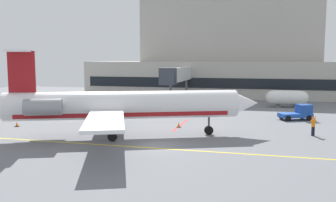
# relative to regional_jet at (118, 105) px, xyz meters

# --- Properties ---
(ground) EXTENTS (120.00, 120.00, 0.11)m
(ground) POSITION_rel_regional_jet_xyz_m (4.63, -2.68, -3.20)
(ground) COLOR slate
(terminal_building) EXTENTS (70.51, 16.21, 20.62)m
(terminal_building) POSITION_rel_regional_jet_xyz_m (9.60, 46.14, 4.67)
(terminal_building) COLOR #B7B2A8
(terminal_building) RESTS_ON ground
(jet_bridge_west) EXTENTS (2.40, 16.51, 6.33)m
(jet_bridge_west) POSITION_rel_regional_jet_xyz_m (-0.75, 28.37, 1.79)
(jet_bridge_west) COLOR silver
(jet_bridge_west) RESTS_ON ground
(regional_jet) EXTENTS (26.81, 22.19, 8.51)m
(regional_jet) POSITION_rel_regional_jet_xyz_m (0.00, 0.00, 0.00)
(regional_jet) COLOR white
(regional_jet) RESTS_ON ground
(baggage_tug) EXTENTS (2.28, 3.01, 1.90)m
(baggage_tug) POSITION_rel_regional_jet_xyz_m (-14.48, 11.97, -2.28)
(baggage_tug) COLOR #19389E
(baggage_tug) RESTS_ON ground
(pushback_tractor) EXTENTS (4.41, 3.31, 1.94)m
(pushback_tractor) POSITION_rel_regional_jet_xyz_m (18.09, 15.53, -2.25)
(pushback_tractor) COLOR #1E4CB2
(pushback_tractor) RESTS_ON ground
(fuel_tank) EXTENTS (6.62, 2.60, 2.69)m
(fuel_tank) POSITION_rel_regional_jet_xyz_m (17.34, 28.09, -1.65)
(fuel_tank) COLOR white
(fuel_tank) RESTS_ON ground
(marshaller) EXTENTS (0.72, 0.57, 2.01)m
(marshaller) POSITION_rel_regional_jet_xyz_m (18.62, 5.59, -2.12)
(marshaller) COLOR #191E33
(marshaller) RESTS_ON ground
(safety_cone_alpha) EXTENTS (0.47, 0.47, 0.55)m
(safety_cone_alpha) POSITION_rel_regional_jet_xyz_m (-13.44, 2.35, -2.90)
(safety_cone_alpha) COLOR orange
(safety_cone_alpha) RESTS_ON ground
(safety_cone_bravo) EXTENTS (0.47, 0.47, 0.55)m
(safety_cone_bravo) POSITION_rel_regional_jet_xyz_m (4.54, 6.61, -2.90)
(safety_cone_bravo) COLOR orange
(safety_cone_bravo) RESTS_ON ground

